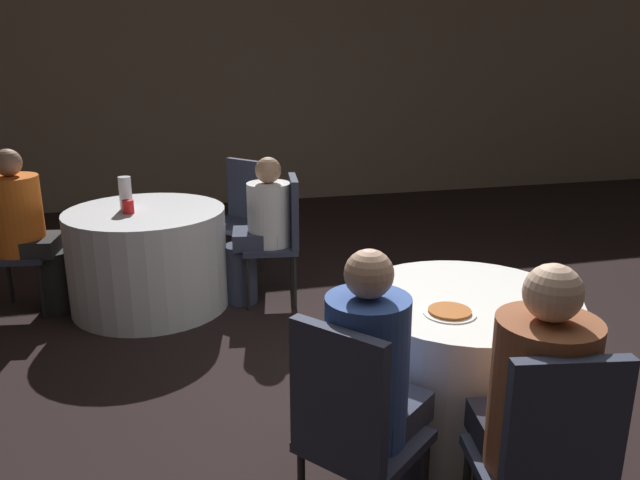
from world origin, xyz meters
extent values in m
plane|color=black|center=(0.00, 0.00, 0.00)|extent=(16.00, 16.00, 0.00)
cube|color=gray|center=(0.00, 5.17, 1.40)|extent=(16.00, 0.06, 2.80)
cylinder|color=white|center=(0.18, -0.09, 0.37)|extent=(1.05, 1.05, 0.73)
cylinder|color=silver|center=(-1.28, 1.98, 0.37)|extent=(1.14, 1.14, 0.73)
cube|color=#2D3347|center=(0.03, -0.92, 0.43)|extent=(0.46, 0.46, 0.04)
cube|color=#2D3347|center=(0.00, -1.10, 0.70)|extent=(0.38, 0.12, 0.50)
cube|color=#2D3347|center=(-0.48, -0.62, 0.43)|extent=(0.56, 0.56, 0.04)
cube|color=#2D3347|center=(-0.62, -0.73, 0.70)|extent=(0.28, 0.33, 0.50)
cylinder|color=black|center=(-0.45, -0.38, 0.20)|extent=(0.03, 0.03, 0.41)
cube|color=#2D3347|center=(-2.16, 2.11, 0.43)|extent=(0.45, 0.45, 0.04)
cylinder|color=black|center=(-1.97, 2.25, 0.20)|extent=(0.03, 0.03, 0.41)
cylinder|color=black|center=(-2.02, 1.92, 0.20)|extent=(0.03, 0.03, 0.41)
cylinder|color=black|center=(-2.31, 2.30, 0.20)|extent=(0.03, 0.03, 0.41)
cube|color=#2D3347|center=(-0.41, 1.85, 0.43)|extent=(0.45, 0.45, 0.04)
cube|color=#2D3347|center=(-0.23, 1.83, 0.70)|extent=(0.10, 0.38, 0.50)
cylinder|color=black|center=(-0.60, 1.71, 0.20)|extent=(0.03, 0.03, 0.41)
cylinder|color=black|center=(-0.55, 2.04, 0.20)|extent=(0.03, 0.03, 0.41)
cylinder|color=black|center=(-0.26, 1.66, 0.20)|extent=(0.03, 0.03, 0.41)
cylinder|color=black|center=(-0.21, 2.00, 0.20)|extent=(0.03, 0.03, 0.41)
cube|color=#2D3347|center=(-0.60, 2.55, 0.43)|extent=(0.56, 0.56, 0.04)
cube|color=#2D3347|center=(-0.46, 2.66, 0.70)|extent=(0.28, 0.32, 0.50)
cylinder|color=black|center=(-0.62, 2.31, 0.20)|extent=(0.03, 0.03, 0.41)
cylinder|color=black|center=(-0.84, 2.57, 0.20)|extent=(0.03, 0.03, 0.41)
cylinder|color=black|center=(-0.36, 2.53, 0.20)|extent=(0.03, 0.03, 0.41)
cylinder|color=black|center=(-0.58, 2.79, 0.20)|extent=(0.03, 0.03, 0.41)
cylinder|color=#282828|center=(-1.95, 2.08, 0.22)|extent=(0.24, 0.24, 0.45)
cube|color=#282828|center=(-2.05, 2.09, 0.50)|extent=(0.37, 0.39, 0.12)
cylinder|color=orange|center=(-2.16, 2.11, 0.72)|extent=(0.37, 0.37, 0.55)
sphere|color=#997056|center=(-2.16, 2.11, 1.09)|extent=(0.19, 0.19, 0.19)
cylinder|color=#33384C|center=(-0.62, 1.88, 0.22)|extent=(0.24, 0.24, 0.45)
cube|color=#33384C|center=(-0.51, 1.87, 0.50)|extent=(0.36, 0.35, 0.12)
cylinder|color=white|center=(-0.41, 1.85, 0.68)|extent=(0.32, 0.32, 0.46)
sphere|color=tan|center=(-0.41, 1.85, 1.00)|extent=(0.19, 0.19, 0.19)
cylinder|color=#33384C|center=(-0.31, -0.48, 0.22)|extent=(0.24, 0.24, 0.45)
cube|color=#33384C|center=(-0.40, -0.55, 0.50)|extent=(0.43, 0.43, 0.12)
cylinder|color=#33519E|center=(-0.48, -0.62, 0.72)|extent=(0.31, 0.31, 0.56)
sphere|color=tan|center=(-0.48, -0.62, 1.09)|extent=(0.17, 0.17, 0.17)
cylinder|color=black|center=(0.07, -0.71, 0.22)|extent=(0.24, 0.24, 0.45)
cube|color=black|center=(0.05, -0.81, 0.50)|extent=(0.38, 0.37, 0.12)
cylinder|color=brown|center=(0.03, -0.92, 0.72)|extent=(0.34, 0.34, 0.55)
sphere|color=#DBB293|center=(0.03, -0.92, 1.09)|extent=(0.19, 0.19, 0.19)
cylinder|color=white|center=(0.02, -0.25, 0.74)|extent=(0.23, 0.23, 0.01)
cylinder|color=#B25B23|center=(0.02, -0.25, 0.74)|extent=(0.19, 0.19, 0.01)
cylinder|color=silver|center=(0.55, -0.34, 0.79)|extent=(0.07, 0.07, 0.12)
cylinder|color=red|center=(0.42, -0.39, 0.79)|extent=(0.07, 0.07, 0.12)
cylinder|color=white|center=(-1.41, 2.04, 0.85)|extent=(0.09, 0.09, 0.24)
cylinder|color=red|center=(-1.39, 1.91, 0.78)|extent=(0.08, 0.08, 0.09)
camera|label=1|loc=(-1.14, -2.52, 1.82)|focal=35.00mm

